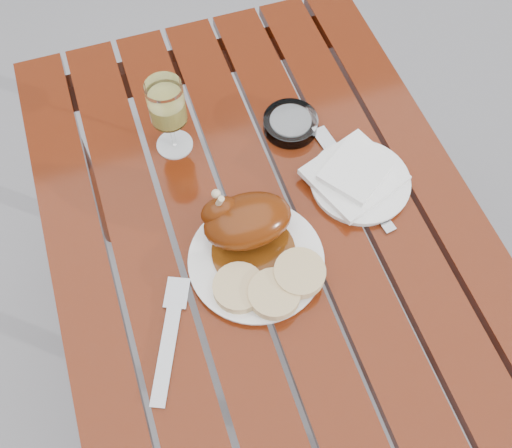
{
  "coord_description": "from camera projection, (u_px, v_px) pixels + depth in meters",
  "views": [
    {
      "loc": [
        -0.19,
        -0.46,
        1.68
      ],
      "look_at": [
        -0.02,
        0.02,
        0.78
      ],
      "focal_mm": 40.0,
      "sensor_mm": 36.0,
      "label": 1
    }
  ],
  "objects": [
    {
      "name": "ashtray",
      "position": [
        290.0,
        124.0,
        1.17
      ],
      "size": [
        0.14,
        0.14,
        0.03
      ],
      "primitive_type": "cylinder",
      "rotation": [
        0.0,
        0.0,
        0.26
      ],
      "color": "#B2B7BC",
      "rests_on": "table"
    },
    {
      "name": "roast_duck",
      "position": [
        244.0,
        221.0,
        1.0
      ],
      "size": [
        0.16,
        0.17,
        0.12
      ],
      "color": "#5A2B0A",
      "rests_on": "dinner_plate"
    },
    {
      "name": "side_plate",
      "position": [
        360.0,
        182.0,
        1.11
      ],
      "size": [
        0.26,
        0.26,
        0.02
      ],
      "primitive_type": "cylinder",
      "rotation": [
        0.0,
        0.0,
        -0.41
      ],
      "color": "white",
      "rests_on": "table"
    },
    {
      "name": "ground",
      "position": [
        266.0,
        355.0,
        1.71
      ],
      "size": [
        60.0,
        60.0,
        0.0
      ],
      "primitive_type": "plane",
      "color": "slate",
      "rests_on": "ground"
    },
    {
      "name": "napkin",
      "position": [
        354.0,
        175.0,
        1.1
      ],
      "size": [
        0.2,
        0.19,
        0.01
      ],
      "primitive_type": "cube",
      "rotation": [
        0.0,
        0.0,
        0.35
      ],
      "color": "white",
      "rests_on": "side_plate"
    },
    {
      "name": "knife",
      "position": [
        358.0,
        185.0,
        1.11
      ],
      "size": [
        0.06,
        0.23,
        0.01
      ],
      "primitive_type": "cube",
      "rotation": [
        0.0,
        0.0,
        0.15
      ],
      "color": "gray",
      "rests_on": "table"
    },
    {
      "name": "bread_dumplings",
      "position": [
        271.0,
        285.0,
        0.98
      ],
      "size": [
        0.2,
        0.12,
        0.03
      ],
      "color": "#E4BD8B",
      "rests_on": "dinner_plate"
    },
    {
      "name": "dinner_plate",
      "position": [
        256.0,
        261.0,
        1.02
      ],
      "size": [
        0.31,
        0.31,
        0.02
      ],
      "primitive_type": "cylinder",
      "rotation": [
        0.0,
        0.0,
        -0.31
      ],
      "color": "white",
      "rests_on": "table"
    },
    {
      "name": "table",
      "position": [
        268.0,
        310.0,
        1.38
      ],
      "size": [
        0.8,
        1.2,
        0.75
      ],
      "primitive_type": "cube",
      "color": "#62210B",
      "rests_on": "ground"
    },
    {
      "name": "wine_glass",
      "position": [
        169.0,
        118.0,
        1.08
      ],
      "size": [
        0.1,
        0.1,
        0.17
      ],
      "primitive_type": "cylinder",
      "rotation": [
        0.0,
        0.0,
        -0.44
      ],
      "color": "#D2CE5F",
      "rests_on": "table"
    },
    {
      "name": "fork",
      "position": [
        168.0,
        345.0,
        0.95
      ],
      "size": [
        0.11,
        0.2,
        0.01
      ],
      "primitive_type": "cube",
      "rotation": [
        0.0,
        0.0,
        -0.42
      ],
      "color": "gray",
      "rests_on": "table"
    }
  ]
}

